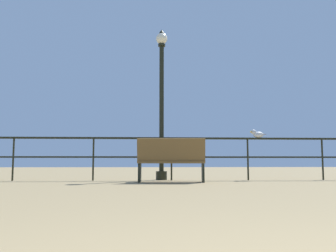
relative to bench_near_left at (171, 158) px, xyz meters
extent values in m
cube|color=black|center=(0.06, 0.90, 0.52)|extent=(19.58, 0.05, 0.05)
cube|color=black|center=(0.06, 0.90, 0.04)|extent=(19.58, 0.04, 0.04)
cylinder|color=black|center=(-3.85, 0.90, -0.01)|extent=(0.04, 0.04, 1.06)
cylinder|color=black|center=(-1.89, 0.90, -0.01)|extent=(0.04, 0.04, 1.06)
cylinder|color=black|center=(0.06, 0.90, -0.01)|extent=(0.04, 0.04, 1.06)
cylinder|color=black|center=(2.02, 0.90, -0.01)|extent=(0.04, 0.04, 1.06)
cylinder|color=black|center=(3.98, 0.90, -0.01)|extent=(0.04, 0.04, 1.06)
cube|color=brown|center=(0.01, 0.09, -0.09)|extent=(1.56, 0.56, 0.05)
cube|color=brown|center=(-0.01, -0.11, 0.18)|extent=(1.54, 0.26, 0.54)
cube|color=black|center=(0.73, 0.03, -0.32)|extent=(0.07, 0.40, 0.45)
cube|color=black|center=(0.74, 0.20, 0.05)|extent=(0.06, 0.31, 0.04)
cube|color=black|center=(-0.72, 0.15, -0.32)|extent=(0.07, 0.40, 0.45)
cube|color=black|center=(-0.70, 0.32, 0.05)|extent=(0.06, 0.31, 0.04)
cylinder|color=black|center=(-0.18, 1.17, -0.43)|extent=(0.29, 0.29, 0.22)
cylinder|color=black|center=(-0.18, 1.17, 1.34)|extent=(0.12, 0.12, 3.33)
cylinder|color=black|center=(-0.18, 1.17, 3.03)|extent=(0.19, 0.19, 0.06)
sphere|color=#EDE6CA|center=(-0.18, 1.17, 3.22)|extent=(0.31, 0.31, 0.31)
cone|color=black|center=(-0.18, 1.17, 3.42)|extent=(0.14, 0.14, 0.10)
ellipsoid|color=silver|center=(2.31, 0.90, 0.62)|extent=(0.29, 0.19, 0.15)
ellipsoid|color=#91929A|center=(2.31, 0.90, 0.64)|extent=(0.26, 0.15, 0.05)
sphere|color=silver|center=(2.18, 0.89, 0.69)|extent=(0.13, 0.13, 0.13)
cone|color=gold|center=(2.10, 0.88, 0.69)|extent=(0.05, 0.06, 0.05)
cube|color=#91929A|center=(2.46, 0.92, 0.63)|extent=(0.10, 0.08, 0.02)
camera|label=1|loc=(-0.52, -8.12, -0.07)|focal=38.15mm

